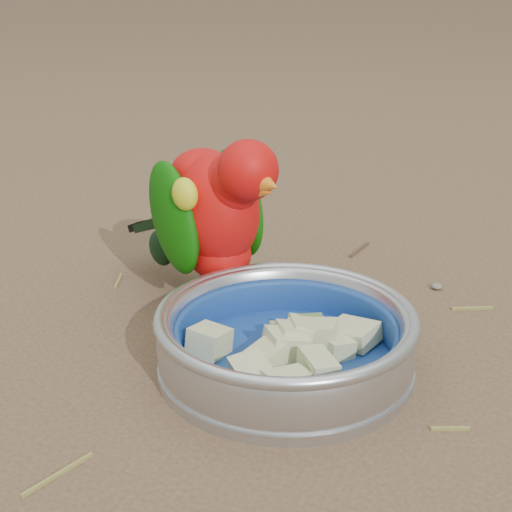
% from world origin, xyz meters
% --- Properties ---
extents(ground, '(60.00, 60.00, 0.00)m').
position_xyz_m(ground, '(0.00, 0.00, 0.00)').
color(ground, brown).
extents(food_bowl, '(0.24, 0.24, 0.02)m').
position_xyz_m(food_bowl, '(-0.02, 0.08, 0.01)').
color(food_bowl, '#B2B2BA').
rests_on(food_bowl, ground).
extents(bowl_wall, '(0.24, 0.24, 0.04)m').
position_xyz_m(bowl_wall, '(-0.02, 0.08, 0.04)').
color(bowl_wall, '#B2B2BA').
rests_on(bowl_wall, food_bowl).
extents(fruit_wedges, '(0.14, 0.14, 0.03)m').
position_xyz_m(fruit_wedges, '(-0.02, 0.08, 0.03)').
color(fruit_wedges, '#C7C68E').
rests_on(fruit_wedges, food_bowl).
extents(lory_parrot, '(0.26, 0.21, 0.19)m').
position_xyz_m(lory_parrot, '(-0.14, 0.18, 0.09)').
color(lory_parrot, '#BD0B0A').
rests_on(lory_parrot, ground).
extents(ground_debris, '(0.90, 0.80, 0.01)m').
position_xyz_m(ground_debris, '(-0.04, 0.06, 0.00)').
color(ground_debris, olive).
rests_on(ground_debris, ground).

